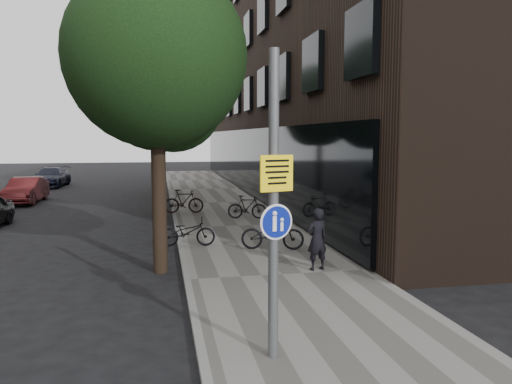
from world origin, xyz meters
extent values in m
plane|color=black|center=(0.00, 0.00, 0.00)|extent=(120.00, 120.00, 0.00)
cube|color=slate|center=(0.25, 10.00, 0.06)|extent=(4.50, 60.00, 0.12)
cube|color=slate|center=(-2.00, 10.00, 0.07)|extent=(0.15, 60.00, 0.13)
cube|color=black|center=(8.50, 22.00, 9.00)|extent=(12.00, 40.00, 18.00)
cylinder|color=black|center=(-2.60, 4.50, 1.60)|extent=(0.36, 0.36, 3.20)
sphere|color=black|center=(-2.60, 4.50, 5.30)|extent=(4.40, 4.40, 4.40)
sphere|color=black|center=(-2.20, 5.30, 4.30)|extent=(2.64, 2.64, 2.64)
cylinder|color=black|center=(-2.60, 13.00, 1.60)|extent=(0.36, 0.36, 3.20)
sphere|color=black|center=(-2.60, 13.00, 5.30)|extent=(5.00, 5.00, 5.00)
sphere|color=black|center=(-2.20, 13.80, 4.30)|extent=(3.00, 3.00, 3.00)
cylinder|color=black|center=(-2.60, 22.00, 1.60)|extent=(0.36, 0.36, 3.20)
sphere|color=black|center=(-2.60, 22.00, 5.30)|extent=(5.00, 5.00, 5.00)
sphere|color=black|center=(-2.20, 22.80, 4.30)|extent=(3.00, 3.00, 3.00)
cylinder|color=#595B5E|center=(-0.97, -0.99, 2.37)|extent=(0.15, 0.15, 4.51)
cube|color=yellow|center=(-0.97, -0.99, 2.87)|extent=(0.51, 0.17, 0.52)
cylinder|color=navy|center=(-0.97, -0.99, 2.17)|extent=(0.45, 0.14, 0.46)
cylinder|color=white|center=(-0.97, -0.99, 2.17)|extent=(0.50, 0.16, 0.52)
imported|color=black|center=(1.19, 3.56, 0.89)|extent=(0.63, 0.49, 1.53)
imported|color=black|center=(0.61, 5.95, 0.60)|extent=(1.93, 1.09, 0.96)
imported|color=black|center=(0.83, 11.48, 0.59)|extent=(1.62, 0.78, 0.94)
imported|color=black|center=(-1.80, 6.87, 0.55)|extent=(1.70, 0.73, 0.87)
imported|color=black|center=(-1.59, 13.44, 0.63)|extent=(1.72, 0.62, 1.01)
imported|color=maroon|center=(-9.33, 19.19, 0.65)|extent=(1.50, 4.00, 1.31)
imported|color=#1A1E2F|center=(-9.83, 27.85, 0.66)|extent=(2.11, 4.63, 1.31)
camera|label=1|loc=(-2.57, -7.96, 3.40)|focal=35.00mm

